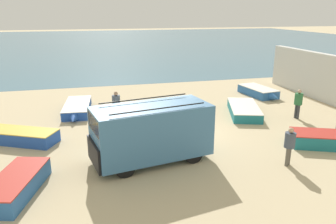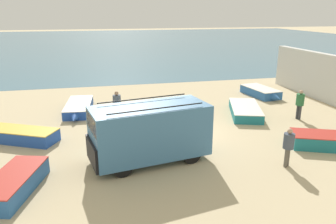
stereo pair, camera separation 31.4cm
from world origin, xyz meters
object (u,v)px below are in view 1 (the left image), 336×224
fishing_rowboat_4 (14,136)px  fisherman_1 (298,101)px  fishing_rowboat_1 (77,108)px  fishing_rowboat_0 (332,140)px  fisherman_2 (290,143)px  fishing_rowboat_5 (259,92)px  fishing_rowboat_3 (244,109)px  fishing_rowboat_2 (18,183)px  parked_van (151,132)px  fisherman_3 (116,103)px

fishing_rowboat_4 → fisherman_1: bearing=-153.8°
fishing_rowboat_1 → fisherman_1: bearing=75.9°
fishing_rowboat_0 → fishing_rowboat_4: 14.82m
fishing_rowboat_0 → fisherman_2: (-3.06, -1.19, 0.64)m
fishing_rowboat_5 → fishing_rowboat_3: bearing=-47.4°
fishing_rowboat_3 → fishing_rowboat_2: bearing=136.9°
parked_van → fisherman_3: 5.62m
fishing_rowboat_2 → fisherman_3: bearing=-15.0°
fishing_rowboat_0 → fisherman_1: 4.18m
fisherman_1 → fisherman_2: fisherman_1 is taller
fishing_rowboat_2 → fisherman_3: fisherman_3 is taller
fishing_rowboat_4 → fisherman_1: fisherman_1 is taller
fishing_rowboat_0 → parked_van: bearing=-160.7°
fisherman_3 → fishing_rowboat_2: bearing=160.6°
fisherman_2 → fishing_rowboat_0: bearing=75.8°
fishing_rowboat_2 → fisherman_3: size_ratio=2.26×
fishing_rowboat_1 → fisherman_1: 13.07m
fishing_rowboat_2 → fishing_rowboat_4: fishing_rowboat_2 is taller
fisherman_1 → fishing_rowboat_1: bearing=-28.6°
fishing_rowboat_0 → fisherman_1: bearing=99.6°
fishing_rowboat_0 → fishing_rowboat_5: fishing_rowboat_0 is taller
fishing_rowboat_0 → fishing_rowboat_1: (-11.37, 8.28, -0.05)m
fisherman_1 → fisherman_2: (-4.02, -5.20, -0.06)m
fishing_rowboat_4 → fishing_rowboat_5: (15.70, 5.12, -0.00)m
fishing_rowboat_5 → fisherman_3: fisherman_3 is taller
fishing_rowboat_2 → parked_van: bearing=-60.1°
fishing_rowboat_4 → fishing_rowboat_5: 16.51m
fisherman_1 → fishing_rowboat_0: bearing=67.0°
fishing_rowboat_3 → fisherman_3: 7.62m
parked_van → fisherman_1: parked_van is taller
fishing_rowboat_0 → fisherman_2: bearing=-135.8°
fishing_rowboat_0 → fishing_rowboat_3: size_ratio=0.87×
parked_van → fishing_rowboat_4: size_ratio=1.11×
fishing_rowboat_3 → fisherman_1: fisherman_1 is taller
parked_van → fishing_rowboat_0: (8.30, -0.55, -0.98)m
fishing_rowboat_0 → fishing_rowboat_3: fishing_rowboat_0 is taller
fisherman_1 → fishing_rowboat_4: bearing=-10.2°
fishing_rowboat_4 → fishing_rowboat_5: bearing=-135.1°
fishing_rowboat_0 → fishing_rowboat_3: bearing=129.2°
fishing_rowboat_3 → fisherman_3: bearing=104.7°
fishing_rowboat_1 → fisherman_3: fisherman_3 is taller
fishing_rowboat_2 → fishing_rowboat_4: (-0.99, 4.87, -0.02)m
parked_van → fisherman_2: bearing=151.2°
parked_van → fishing_rowboat_5: parked_van is taller
fishing_rowboat_3 → fishing_rowboat_4: size_ratio=1.02×
fishing_rowboat_1 → fishing_rowboat_5: fishing_rowboat_5 is taller
fishing_rowboat_2 → fisherman_1: (14.19, 4.69, 0.69)m
parked_van → fishing_rowboat_0: bearing=165.8°
fishing_rowboat_0 → fishing_rowboat_1: size_ratio=0.86×
fishing_rowboat_1 → parked_van: bearing=26.7°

